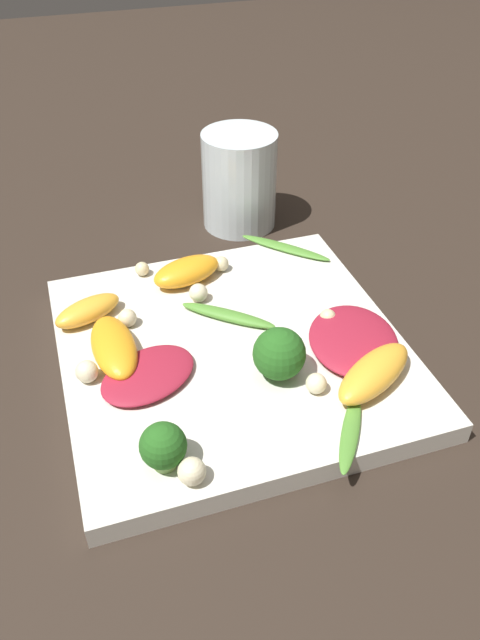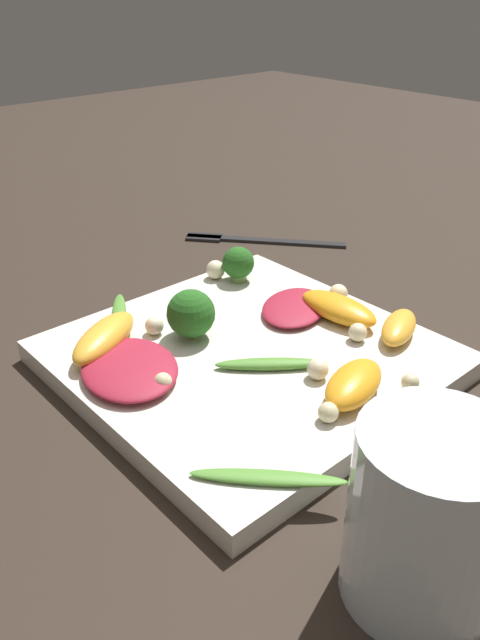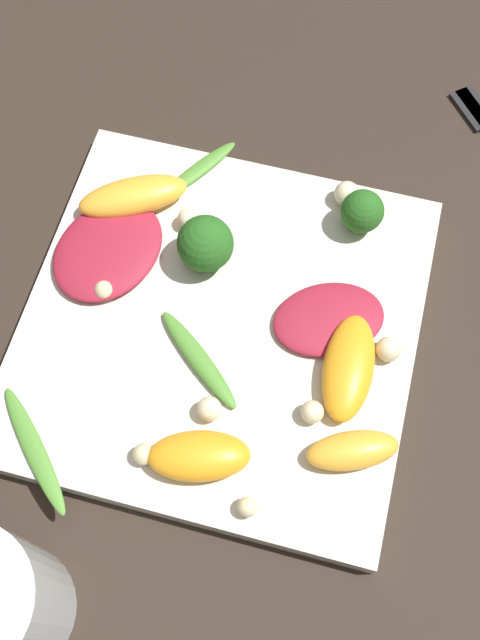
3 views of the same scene
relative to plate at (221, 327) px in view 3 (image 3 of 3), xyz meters
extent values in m
plane|color=#2D231C|center=(0.00, 0.00, -0.01)|extent=(2.40, 2.40, 0.00)
cube|color=silver|center=(0.00, 0.00, 0.00)|extent=(0.27, 0.27, 0.02)
cube|color=#262628|center=(-0.24, 0.15, -0.01)|extent=(0.05, 0.04, 0.01)
ellipsoid|color=maroon|center=(-0.03, -0.09, 0.01)|extent=(0.11, 0.09, 0.01)
ellipsoid|color=maroon|center=(-0.02, 0.07, 0.01)|extent=(0.08, 0.09, 0.01)
ellipsoid|color=#FCAD33|center=(-0.07, -0.09, 0.02)|extent=(0.07, 0.08, 0.02)
ellipsoid|color=#FCAD33|center=(0.07, 0.10, 0.02)|extent=(0.05, 0.06, 0.02)
ellipsoid|color=orange|center=(0.01, 0.09, 0.02)|extent=(0.08, 0.04, 0.02)
ellipsoid|color=orange|center=(0.10, 0.01, 0.02)|extent=(0.05, 0.07, 0.02)
cylinder|color=#84AD5B|center=(-0.10, 0.08, 0.01)|extent=(0.02, 0.02, 0.01)
sphere|color=#26601E|center=(-0.10, 0.08, 0.03)|extent=(0.03, 0.03, 0.03)
cylinder|color=#7A9E51|center=(-0.04, -0.02, 0.01)|extent=(0.01, 0.01, 0.01)
sphere|color=#26601E|center=(-0.04, -0.02, 0.03)|extent=(0.04, 0.04, 0.04)
ellipsoid|color=#518E33|center=(0.12, -0.09, 0.01)|extent=(0.08, 0.07, 0.01)
ellipsoid|color=#518E33|center=(-0.11, -0.05, 0.01)|extent=(0.07, 0.05, 0.01)
ellipsoid|color=#518E33|center=(0.03, -0.01, 0.01)|extent=(0.06, 0.07, 0.01)
sphere|color=beige|center=(0.05, 0.07, 0.02)|extent=(0.02, 0.02, 0.02)
sphere|color=beige|center=(0.10, -0.02, 0.02)|extent=(0.01, 0.01, 0.01)
sphere|color=beige|center=(0.06, 0.01, 0.02)|extent=(0.02, 0.02, 0.02)
sphere|color=beige|center=(0.12, 0.05, 0.02)|extent=(0.01, 0.01, 0.01)
sphere|color=beige|center=(-0.07, -0.04, 0.02)|extent=(0.02, 0.02, 0.02)
sphere|color=beige|center=(-0.01, 0.11, 0.02)|extent=(0.02, 0.02, 0.02)
sphere|color=beige|center=(0.00, -0.08, 0.02)|extent=(0.01, 0.01, 0.01)
sphere|color=beige|center=(-0.12, 0.06, 0.02)|extent=(0.02, 0.02, 0.02)
camera|label=1|loc=(-0.36, 0.11, 0.34)|focal=35.00mm
camera|label=2|loc=(0.31, -0.28, 0.27)|focal=35.00mm
camera|label=3|loc=(0.19, 0.06, 0.48)|focal=42.00mm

